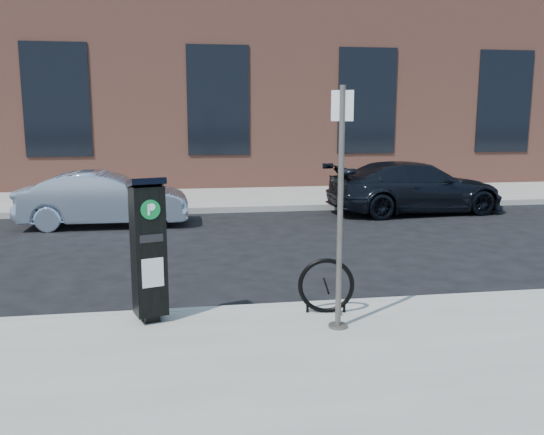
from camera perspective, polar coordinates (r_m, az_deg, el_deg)
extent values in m
plane|color=black|center=(7.55, 1.31, -9.62)|extent=(120.00, 120.00, 0.00)
cube|color=gray|center=(21.17, -5.59, 3.38)|extent=(60.00, 12.00, 0.15)
cube|color=#9E9B93|center=(7.50, 1.34, -9.13)|extent=(60.00, 0.12, 0.16)
cube|color=#9E9B93|center=(15.26, -4.16, 0.78)|extent=(60.00, 0.12, 0.16)
cube|color=#9B5946|center=(24.06, -6.23, 13.54)|extent=(28.00, 10.00, 8.00)
cube|color=black|center=(19.33, -20.59, 10.85)|extent=(2.00, 0.06, 3.50)
cube|color=black|center=(19.01, -5.35, 11.46)|extent=(2.00, 0.06, 3.50)
cube|color=black|center=(19.99, 9.39, 11.30)|extent=(2.00, 0.06, 3.50)
cube|color=black|center=(22.08, 22.02, 10.59)|extent=(2.00, 0.06, 3.50)
cube|color=black|center=(7.05, -11.89, -9.61)|extent=(0.22, 0.22, 0.09)
cube|color=black|center=(6.82, -12.13, -3.25)|extent=(0.43, 0.40, 1.52)
cube|color=black|center=(6.69, -12.39, 3.38)|extent=(0.48, 0.45, 0.14)
cylinder|color=#085E29|center=(6.57, -11.95, 0.77)|extent=(0.22, 0.08, 0.22)
cube|color=white|center=(6.57, -11.95, 0.77)|extent=(0.08, 0.03, 0.12)
cube|color=silver|center=(6.73, -11.72, -5.38)|extent=(0.24, 0.08, 0.34)
cube|color=black|center=(6.63, -11.85, -2.04)|extent=(0.26, 0.09, 0.09)
cylinder|color=#504D46|center=(6.75, 6.53, -10.61)|extent=(0.22, 0.22, 0.03)
cylinder|color=#504D46|center=(6.40, 6.77, 0.68)|extent=(0.07, 0.07, 2.71)
cube|color=silver|center=(6.32, 6.99, 10.94)|extent=(0.23, 0.10, 0.33)
torus|color=black|center=(7.11, 5.39, -6.74)|extent=(0.69, 0.17, 0.69)
cylinder|color=black|center=(7.18, 3.53, -8.84)|extent=(0.03, 0.03, 0.14)
cylinder|color=black|center=(7.22, 7.17, -8.79)|extent=(0.03, 0.03, 0.14)
imported|color=#99ABC3|center=(13.85, -16.26, 1.76)|extent=(3.83, 1.38, 1.26)
imported|color=black|center=(15.56, 14.02, 2.92)|extent=(4.78, 2.25, 1.35)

